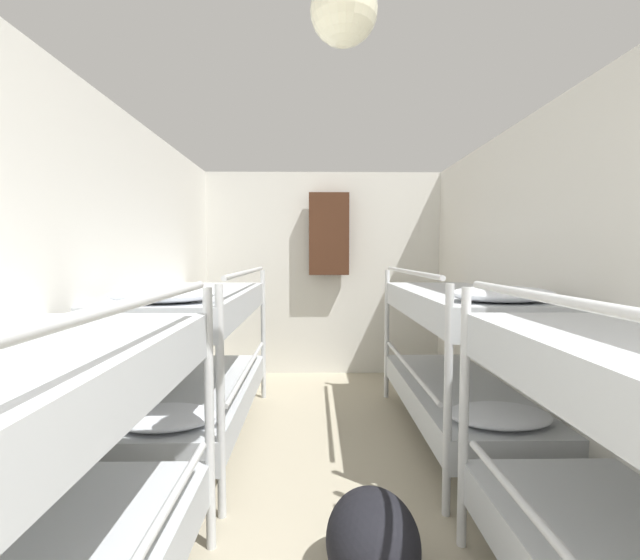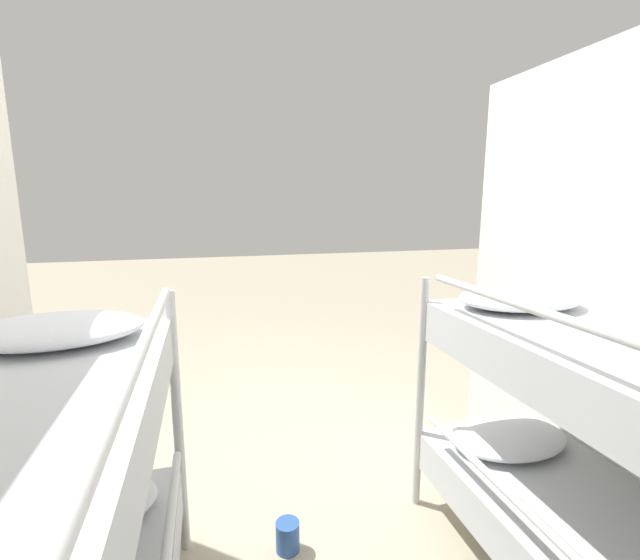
% 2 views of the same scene
% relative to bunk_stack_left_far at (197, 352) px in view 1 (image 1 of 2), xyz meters
% --- Properties ---
extents(wall_left, '(0.06, 5.48, 2.29)m').
position_rel_bunk_stack_left_far_xyz_m(wall_left, '(-0.40, -0.87, 0.48)').
color(wall_left, silver).
rests_on(wall_left, ground_plane).
extents(wall_right, '(0.06, 5.48, 2.29)m').
position_rel_bunk_stack_left_far_xyz_m(wall_right, '(2.30, -0.87, 0.48)').
color(wall_right, silver).
rests_on(wall_right, ground_plane).
extents(wall_back, '(2.76, 0.06, 2.29)m').
position_rel_bunk_stack_left_far_xyz_m(wall_back, '(0.95, 1.84, 0.48)').
color(wall_back, silver).
rests_on(wall_back, ground_plane).
extents(bunk_stack_left_far, '(0.76, 1.90, 1.26)m').
position_rel_bunk_stack_left_far_xyz_m(bunk_stack_left_far, '(0.00, 0.00, 0.00)').
color(bunk_stack_left_far, silver).
rests_on(bunk_stack_left_far, ground_plane).
extents(bunk_stack_right_far, '(0.76, 1.90, 1.26)m').
position_rel_bunk_stack_left_far_xyz_m(bunk_stack_right_far, '(1.90, 0.00, 0.00)').
color(bunk_stack_right_far, silver).
rests_on(bunk_stack_right_far, ground_plane).
extents(duffel_bag, '(0.39, 0.49, 0.39)m').
position_rel_bunk_stack_left_far_xyz_m(duffel_bag, '(1.08, -1.36, -0.48)').
color(duffel_bag, black).
rests_on(duffel_bag, ground_plane).
extents(hanging_coat, '(0.44, 0.12, 0.90)m').
position_rel_bunk_stack_left_far_xyz_m(hanging_coat, '(1.01, 1.69, 0.92)').
color(hanging_coat, '#472819').
extents(ceiling_light, '(0.24, 0.24, 0.24)m').
position_rel_bunk_stack_left_far_xyz_m(ceiling_light, '(0.95, -1.48, 1.56)').
color(ceiling_light, '#F4EFCC').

